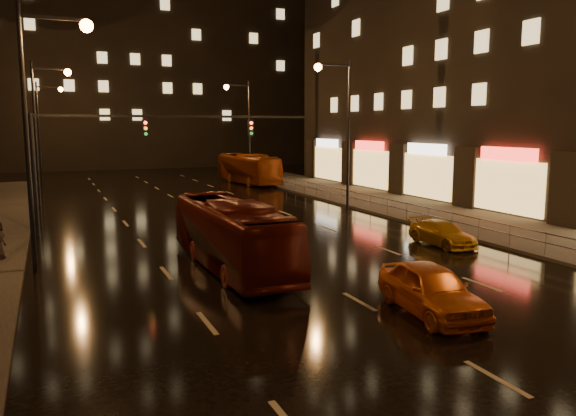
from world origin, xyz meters
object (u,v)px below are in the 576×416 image
at_px(bus_curb, 248,169).
at_px(taxi_near, 431,289).
at_px(bus_red, 231,235).
at_px(taxi_far, 442,233).

distance_m(bus_curb, taxi_near, 39.23).
distance_m(bus_red, taxi_far, 10.49).
height_order(bus_curb, taxi_far, bus_curb).
relative_size(bus_red, taxi_near, 2.18).
height_order(bus_red, taxi_far, bus_red).
height_order(bus_curb, taxi_near, bus_curb).
bearing_deg(taxi_far, bus_curb, 87.50).
bearing_deg(bus_red, taxi_near, -63.65).
bearing_deg(taxi_near, bus_red, 124.43).
bearing_deg(bus_curb, taxi_far, -96.41).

